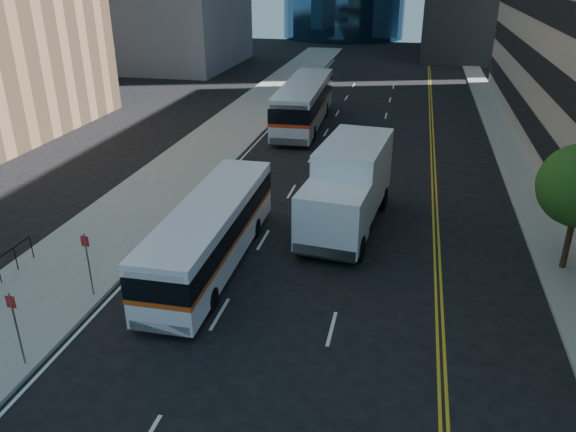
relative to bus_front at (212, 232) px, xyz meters
The scene contains 6 objects.
ground 7.45m from the bus_front, 47.55° to the right, with size 160.00×160.00×0.00m, color black.
sidewalk_west 20.44m from the bus_front, 105.86° to the left, with size 5.00×90.00×0.15m, color gray.
sidewalk_east 24.10m from the bus_front, 54.62° to the left, with size 2.00×90.00×0.15m, color gray.
bus_front is the anchor object (origin of this frame).
bus_rear 22.10m from the bus_front, 91.38° to the left, with size 3.21×12.85×3.29m.
box_truck 6.94m from the bus_front, 45.04° to the left, with size 3.56×8.26×3.84m.
Camera 1 is at (2.48, -13.75, 11.32)m, focal length 35.00 mm.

